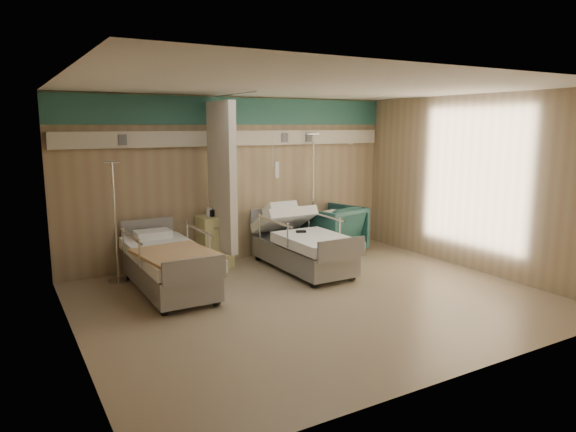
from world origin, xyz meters
The scene contains 13 objects.
ground centered at (0.00, 0.00, 0.00)m, with size 6.00×5.00×0.00m, color gray.
room_walls centered at (-0.03, 0.25, 1.86)m, with size 6.04×5.04×2.82m.
bed_right centered at (0.60, 1.30, 0.32)m, with size 1.00×2.16×0.63m, color white, non-canonical shape.
bed_left centered at (-1.60, 1.30, 0.32)m, with size 1.00×2.16×0.63m, color white, non-canonical shape.
bedside_cabinet centered at (-0.55, 2.20, 0.42)m, with size 0.50×0.48×0.85m, color #D0CD82.
visitor_armchair centered at (1.59, 1.90, 0.45)m, with size 0.95×0.98×0.89m, color #1D4A46.
waffle_blanket centered at (1.60, 1.85, 0.92)m, with size 0.55×0.49×0.06m, color white.
iv_stand_right centered at (1.43, 2.28, 0.45)m, with size 0.39×0.39×2.18m.
iv_stand_left centered at (-2.13, 2.12, 0.37)m, with size 0.32×0.32×1.80m.
call_remote centered at (0.54, 1.26, 0.65)m, with size 0.16×0.07×0.04m, color black.
tan_blanket centered at (-1.62, 0.84, 0.65)m, with size 0.90×1.14×0.04m, color tan.
toiletry_bag centered at (-0.54, 2.22, 0.90)m, with size 0.20×0.12×0.11m, color black.
white_cup centered at (-0.62, 2.23, 0.92)m, with size 0.10×0.10×0.14m, color white.
Camera 1 is at (-3.63, -5.57, 2.32)m, focal length 32.00 mm.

